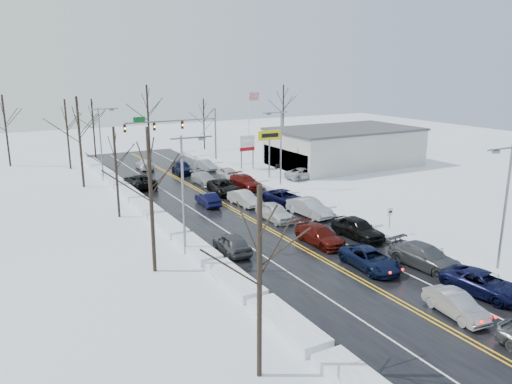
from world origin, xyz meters
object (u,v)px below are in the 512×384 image
traffic_signal_mast (182,128)px  flagpole (250,119)px  oncoming_car_0 (208,205)px  dealership_building (344,147)px  tires_plus_sign (269,138)px

traffic_signal_mast → flagpole: 11.90m
flagpole → oncoming_car_0: flagpole is taller
flagpole → oncoming_car_0: size_ratio=2.44×
oncoming_car_0 → dealership_building: bearing=-156.0°
tires_plus_sign → oncoming_car_0: bearing=-145.4°
tires_plus_sign → flagpole: bearing=71.6°
traffic_signal_mast → flagpole: (11.72, 2.01, 0.45)m
tires_plus_sign → oncoming_car_0: (-12.09, -8.34, -4.99)m
flagpole → oncoming_car_0: bearing=-126.9°
traffic_signal_mast → flagpole: flagpole is taller
flagpole → dealership_building: (8.80, -12.00, -3.27)m
flagpole → dealership_building: size_ratio=0.49×
traffic_signal_mast → tires_plus_sign: size_ratio=2.21×
traffic_signal_mast → dealership_building: 23.01m
traffic_signal_mast → dealership_building: (20.53, -9.99, -2.82)m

